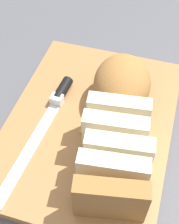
# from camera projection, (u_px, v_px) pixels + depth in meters

# --- Properties ---
(ground_plane) EXTENTS (3.00, 3.00, 0.00)m
(ground_plane) POSITION_uv_depth(u_px,v_px,m) (90.00, 128.00, 0.64)
(ground_plane) COLOR #4C4C51
(cutting_board) EXTENTS (0.43, 0.31, 0.02)m
(cutting_board) POSITION_uv_depth(u_px,v_px,m) (90.00, 125.00, 0.63)
(cutting_board) COLOR #9E6B3D
(cutting_board) RESTS_ON ground_plane
(bread_loaf) EXTENTS (0.34, 0.16, 0.09)m
(bread_loaf) POSITION_uv_depth(u_px,v_px,m) (119.00, 115.00, 0.58)
(bread_loaf) COLOR #996633
(bread_loaf) RESTS_ON cutting_board
(bread_knife) EXTENTS (0.30, 0.04, 0.02)m
(bread_knife) POSITION_uv_depth(u_px,v_px,m) (53.00, 107.00, 0.64)
(bread_knife) COLOR silver
(bread_knife) RESTS_ON cutting_board
(crumb_near_knife) EXTENTS (0.01, 0.01, 0.01)m
(crumb_near_knife) POSITION_uv_depth(u_px,v_px,m) (103.00, 100.00, 0.65)
(crumb_near_knife) COLOR tan
(crumb_near_knife) RESTS_ON cutting_board
(crumb_near_loaf) EXTENTS (0.01, 0.01, 0.01)m
(crumb_near_loaf) POSITION_uv_depth(u_px,v_px,m) (108.00, 140.00, 0.59)
(crumb_near_loaf) COLOR tan
(crumb_near_loaf) RESTS_ON cutting_board
(crumb_stray_left) EXTENTS (0.01, 0.01, 0.01)m
(crumb_stray_left) POSITION_uv_depth(u_px,v_px,m) (81.00, 132.00, 0.60)
(crumb_stray_left) COLOR tan
(crumb_stray_left) RESTS_ON cutting_board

